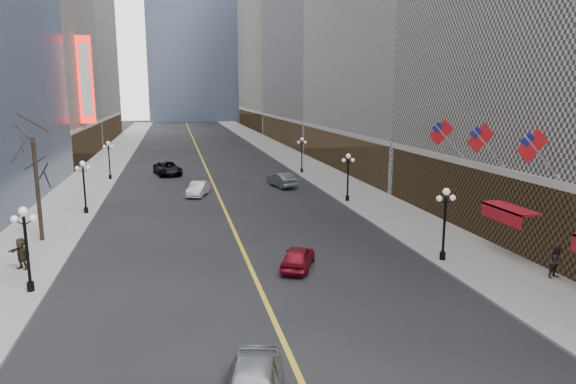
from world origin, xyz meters
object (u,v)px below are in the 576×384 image
streetlamp_west_3 (109,156)px  car_nb_mid (198,189)px  streetlamp_east_1 (445,216)px  car_sb_mid (298,257)px  streetlamp_west_1 (26,240)px  car_sb_far (281,180)px  streetlamp_west_2 (84,181)px  car_nb_far (168,168)px  streetlamp_east_2 (348,172)px  streetlamp_east_3 (302,151)px

streetlamp_west_3 → car_nb_mid: size_ratio=1.04×
streetlamp_east_1 → car_sb_mid: bearing=175.0°
streetlamp_west_1 → car_sb_far: (19.09, 27.25, -2.11)m
streetlamp_west_2 → car_nb_far: bearing=72.0°
streetlamp_east_1 → car_nb_mid: (-13.80, 24.21, -2.19)m
streetlamp_east_2 → car_nb_mid: size_ratio=1.04×
streetlamp_west_1 → car_sb_mid: streetlamp_west_1 is taller
car_nb_far → car_sb_far: bearing=-55.1°
streetlamp_east_2 → car_nb_mid: streetlamp_east_2 is taller
car_nb_mid → car_sb_far: bearing=34.5°
streetlamp_east_3 → streetlamp_west_2: 29.68m
streetlamp_east_1 → streetlamp_west_2: bearing=142.7°
streetlamp_west_1 → streetlamp_east_3: bearing=56.8°
car_nb_far → car_sb_far: 16.80m
streetlamp_east_3 → car_nb_mid: (-13.80, -11.79, -2.19)m
streetlamp_east_3 → streetlamp_west_1: bearing=-123.2°
streetlamp_west_1 → car_nb_mid: 26.21m
car_sb_far → streetlamp_west_3: bearing=-38.7°
streetlamp_west_2 → car_nb_mid: size_ratio=1.04×
car_nb_mid → car_sb_far: size_ratio=0.91×
streetlamp_east_3 → streetlamp_west_3: 23.60m
car_nb_mid → car_nb_far: (-3.10, 14.39, 0.11)m
streetlamp_west_1 → streetlamp_west_2: bearing=90.0°
streetlamp_east_2 → streetlamp_west_3: size_ratio=1.00×
streetlamp_west_3 → car_nb_mid: streetlamp_west_3 is taller
streetlamp_east_1 → car_nb_mid: streetlamp_east_1 is taller
streetlamp_east_1 → streetlamp_west_2: (-23.60, 18.00, 0.00)m
streetlamp_west_2 → car_nb_far: size_ratio=0.76×
streetlamp_east_3 → car_nb_far: size_ratio=0.76×
streetlamp_west_3 → car_sb_far: streetlamp_west_3 is taller
car_sb_far → streetlamp_east_3: bearing=-131.3°
car_nb_mid → car_sb_far: car_sb_far is taller
streetlamp_east_3 → car_sb_mid: (-9.04, -35.21, -2.21)m
car_nb_far → car_sb_far: car_nb_far is taller
car_nb_far → car_sb_mid: size_ratio=1.48×
streetlamp_east_1 → streetlamp_west_3: bearing=123.2°
car_nb_far → car_sb_far: (12.39, -11.34, -0.04)m
car_nb_far → streetlamp_east_2: bearing=-63.3°
streetlamp_east_1 → car_sb_mid: 9.34m
car_sb_far → streetlamp_east_1: bearing=85.3°
streetlamp_west_2 → streetlamp_east_3: bearing=37.3°
streetlamp_west_3 → streetlamp_east_1: bearing=-56.8°
streetlamp_east_1 → car_nb_mid: size_ratio=1.04×
car_nb_far → streetlamp_west_3: bearing=-171.5°
streetlamp_east_3 → car_nb_mid: bearing=-139.5°
streetlamp_east_3 → streetlamp_west_1: (-23.60, -36.00, 0.00)m
streetlamp_east_1 → car_sb_mid: size_ratio=1.12×
car_nb_far → streetlamp_west_1: bearing=-112.5°
streetlamp_east_2 → car_nb_mid: (-13.80, 6.21, -2.19)m
streetlamp_west_1 → car_nb_far: size_ratio=0.76×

